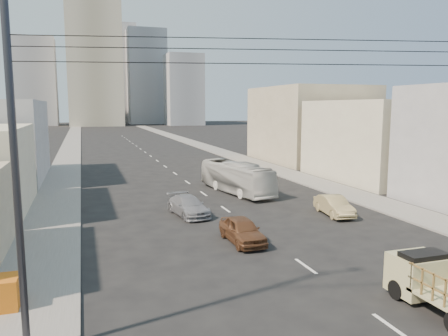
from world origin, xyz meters
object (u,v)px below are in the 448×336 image
flatbed_pickup (440,281)px  city_bus (236,177)px  streetlamp_left (17,141)px  sedan_grey (188,206)px  sedan_brown (242,230)px  sedan_tan (334,206)px

flatbed_pickup → city_bus: bearing=89.1°
streetlamp_left → sedan_grey: bearing=60.8°
sedan_brown → sedan_grey: sedan_brown is taller
city_bus → sedan_tan: size_ratio=2.37×
sedan_tan → streetlamp_left: 22.36m
flatbed_pickup → sedan_tan: (4.05, 13.48, -0.43)m
flatbed_pickup → city_bus: (0.35, 23.05, 0.23)m
flatbed_pickup → sedan_tan: 14.08m
sedan_grey → streetlamp_left: 18.23m
sedan_brown → flatbed_pickup: bearing=-68.6°
streetlamp_left → flatbed_pickup: bearing=-5.9°
sedan_tan → sedan_grey: 9.97m
flatbed_pickup → sedan_grey: size_ratio=0.98×
flatbed_pickup → sedan_brown: (-4.05, 9.72, -0.40)m
sedan_brown → sedan_tan: bearing=23.7°
sedan_tan → streetlamp_left: streetlamp_left is taller
city_bus → streetlamp_left: size_ratio=0.79×
sedan_grey → streetlamp_left: (-8.43, -15.10, 5.78)m
sedan_brown → sedan_tan: 8.93m
sedan_grey → city_bus: bearing=40.0°
sedan_brown → streetlamp_left: streetlamp_left is taller
flatbed_pickup → streetlamp_left: (-13.87, 1.43, 5.34)m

